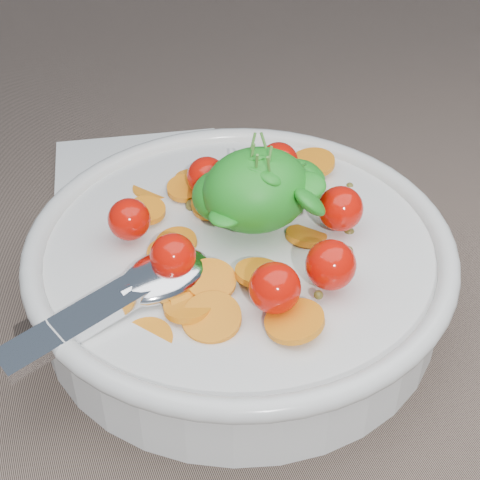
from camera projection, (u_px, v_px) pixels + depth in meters
name	position (u px, v px, depth m)	size (l,w,h in m)	color
ground	(225.00, 310.00, 0.56)	(6.00, 6.00, 0.00)	#7B6657
bowl	(240.00, 265.00, 0.54)	(0.34, 0.31, 0.13)	silver
napkin	(141.00, 176.00, 0.69)	(0.16, 0.14, 0.01)	white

